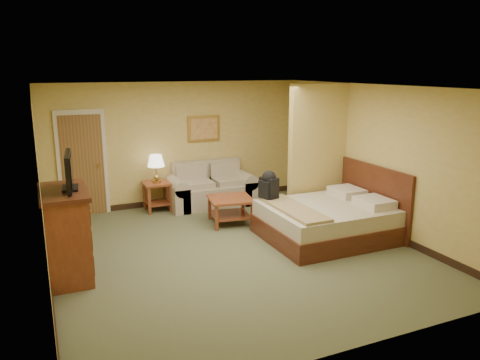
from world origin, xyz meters
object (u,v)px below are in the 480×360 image
loveseat (211,191)px  coffee_table (230,205)px  bed (331,219)px  dresser (67,234)px

loveseat → coffee_table: 1.30m
loveseat → bed: (1.23, -2.68, 0.02)m
coffee_table → bed: 1.91m
loveseat → dresser: 3.97m
coffee_table → bed: size_ratio=0.41×
loveseat → dresser: (-3.06, -2.51, 0.34)m
loveseat → coffee_table: size_ratio=2.05×
loveseat → bed: size_ratio=0.85×
loveseat → bed: bearing=-65.3°
dresser → loveseat: bearing=39.4°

